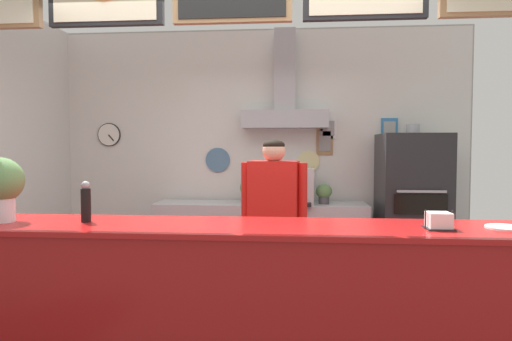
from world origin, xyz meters
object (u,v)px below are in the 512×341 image
object	(u,v)px
espresso_machine	(288,186)
condiment_plate	(506,228)
napkin_holder	(439,221)
potted_basil	(251,189)
potted_oregano	(324,193)
basil_vase	(0,186)
shop_worker	(274,225)
pepper_grinder	(86,202)
pizza_oven	(412,213)

from	to	relation	value
espresso_machine	condiment_plate	bearing A→B (deg)	-61.94
espresso_machine	napkin_holder	world-z (taller)	espresso_machine
potted_basil	potted_oregano	size ratio (longest dim) A/B	1.28
potted_oregano	basil_vase	world-z (taller)	basil_vase
napkin_holder	shop_worker	bearing A→B (deg)	126.71
basil_vase	potted_basil	bearing A→B (deg)	61.87
potted_basil	napkin_holder	distance (m)	2.77
shop_worker	pepper_grinder	xyz separation A→B (m)	(-1.09, -1.26, 0.34)
potted_basil	napkin_holder	size ratio (longest dim) A/B	1.83
pizza_oven	napkin_holder	size ratio (longest dim) A/B	11.70
espresso_machine	potted_oregano	bearing A→B (deg)	0.35
pizza_oven	espresso_machine	world-z (taller)	pizza_oven
pizza_oven	condiment_plate	world-z (taller)	pizza_oven
potted_basil	condiment_plate	size ratio (longest dim) A/B	1.28
pizza_oven	condiment_plate	xyz separation A→B (m)	(-0.06, -2.28, 0.25)
shop_worker	pepper_grinder	bearing A→B (deg)	57.42
basil_vase	condiment_plate	bearing A→B (deg)	0.54
pizza_oven	pepper_grinder	world-z (taller)	pizza_oven
napkin_holder	condiment_plate	bearing A→B (deg)	7.13
condiment_plate	shop_worker	bearing A→B (deg)	137.03
condiment_plate	basil_vase	bearing A→B (deg)	-179.46
shop_worker	potted_basil	size ratio (longest dim) A/B	5.76
condiment_plate	pizza_oven	bearing A→B (deg)	88.37
pepper_grinder	condiment_plate	world-z (taller)	pepper_grinder
pizza_oven	potted_basil	bearing A→B (deg)	175.96
pizza_oven	espresso_machine	bearing A→B (deg)	176.36
basil_vase	napkin_holder	distance (m)	2.60
shop_worker	basil_vase	xyz separation A→B (m)	(-1.61, -1.30, 0.43)
espresso_machine	potted_basil	distance (m)	0.42
pizza_oven	napkin_holder	bearing A→B (deg)	-100.83
pizza_oven	basil_vase	size ratio (longest dim) A/B	4.53
shop_worker	espresso_machine	size ratio (longest dim) A/B	2.88
napkin_holder	condiment_plate	distance (m)	0.39
napkin_holder	pepper_grinder	xyz separation A→B (m)	(-2.07, 0.06, 0.08)
potted_oregano	espresso_machine	bearing A→B (deg)	-179.65
pizza_oven	condiment_plate	distance (m)	2.30
shop_worker	napkin_holder	size ratio (longest dim) A/B	10.56
espresso_machine	napkin_holder	distance (m)	2.57
basil_vase	pepper_grinder	size ratio (longest dim) A/B	1.58
pizza_oven	potted_oregano	bearing A→B (deg)	174.64
basil_vase	pepper_grinder	bearing A→B (deg)	4.56
napkin_holder	potted_basil	bearing A→B (deg)	117.78
pizza_oven	espresso_machine	size ratio (longest dim) A/B	3.19
pizza_oven	basil_vase	distance (m)	3.85
pepper_grinder	potted_oregano	bearing A→B (deg)	55.95
potted_basil	potted_oregano	xyz separation A→B (m)	(0.81, -0.04, -0.04)
shop_worker	potted_oregano	world-z (taller)	shop_worker
potted_oregano	shop_worker	bearing A→B (deg)	-114.62
pizza_oven	pepper_grinder	size ratio (longest dim) A/B	7.14
basil_vase	condiment_plate	world-z (taller)	basil_vase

